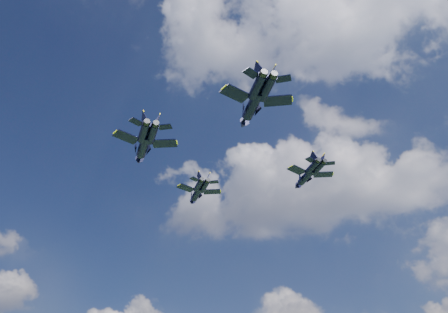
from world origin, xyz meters
TOP-DOWN VIEW (x-y plane):
  - jet_lead at (-12.91, 16.22)m, footprint 11.54×13.49m
  - jet_left at (-15.84, -6.26)m, footprint 14.26×16.62m
  - jet_right at (14.74, 13.36)m, footprint 11.46×13.26m
  - jet_slot at (10.26, -12.35)m, footprint 13.86×17.17m

SIDE VIEW (x-z plane):
  - jet_right at x=14.74m, z-range 57.28..60.67m
  - jet_lead at x=-12.91m, z-range 59.41..62.84m
  - jet_slot at x=10.26m, z-range 59.11..63.40m
  - jet_left at x=-15.84m, z-range 59.60..63.84m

